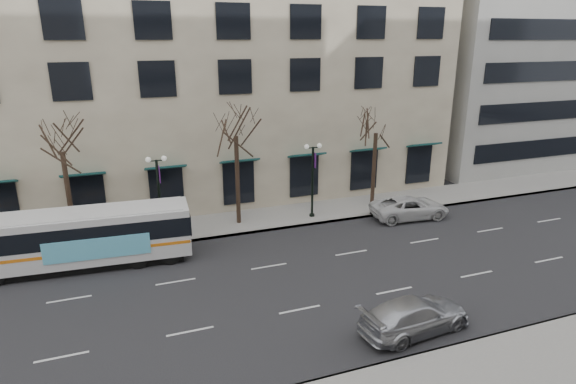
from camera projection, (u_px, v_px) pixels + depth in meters
name	position (u px, v px, depth m)	size (l,w,h in m)	color
ground	(283.00, 286.00, 24.09)	(160.00, 160.00, 0.00)	black
sidewalk_far	(307.00, 213.00, 33.73)	(80.00, 4.00, 0.15)	gray
building_hotel	(172.00, 35.00, 38.46)	(40.00, 20.00, 24.00)	tan
tree_far_left	(60.00, 135.00, 26.61)	(3.60, 3.60, 8.34)	black
tree_far_mid	(235.00, 121.00, 29.80)	(3.60, 3.60, 8.55)	black
tree_far_right	(377.00, 119.00, 33.20)	(3.60, 3.60, 8.06)	black
lamp_post_left	(159.00, 193.00, 28.87)	(1.22, 0.45, 5.21)	black
lamp_post_right	(313.00, 177.00, 32.13)	(1.22, 0.45, 5.21)	black
city_bus	(81.00, 237.00, 25.68)	(11.67, 3.24, 3.13)	silver
silver_car	(415.00, 315.00, 20.27)	(2.05, 5.04, 1.46)	#B8BAC1
white_pickup	(410.00, 207.00, 32.91)	(2.48, 5.37, 1.49)	silver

